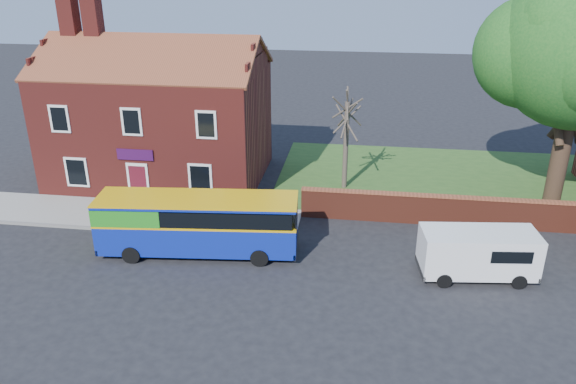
# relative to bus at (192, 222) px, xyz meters

# --- Properties ---
(ground) EXTENTS (120.00, 120.00, 0.00)m
(ground) POSITION_rel_bus_xyz_m (2.45, -2.48, -1.56)
(ground) COLOR black
(ground) RESTS_ON ground
(pavement) EXTENTS (18.00, 3.50, 0.12)m
(pavement) POSITION_rel_bus_xyz_m (-4.55, 3.27, -1.50)
(pavement) COLOR gray
(pavement) RESTS_ON ground
(kerb) EXTENTS (18.00, 0.15, 0.14)m
(kerb) POSITION_rel_bus_xyz_m (-4.55, 1.52, -1.49)
(kerb) COLOR slate
(kerb) RESTS_ON ground
(grass_strip) EXTENTS (26.00, 12.00, 0.04)m
(grass_strip) POSITION_rel_bus_xyz_m (15.45, 10.52, -1.54)
(grass_strip) COLOR #426B28
(grass_strip) RESTS_ON ground
(shop_building) EXTENTS (12.30, 8.13, 10.50)m
(shop_building) POSITION_rel_bus_xyz_m (-4.57, 9.02, 1.86)
(shop_building) COLOR maroon
(shop_building) RESTS_ON ground
(boundary_wall) EXTENTS (22.00, 0.38, 1.60)m
(boundary_wall) POSITION_rel_bus_xyz_m (15.45, 4.52, -0.74)
(boundary_wall) COLOR maroon
(boundary_wall) RESTS_ON ground
(bus) EXTENTS (9.12, 3.09, 2.73)m
(bus) POSITION_rel_bus_xyz_m (0.00, 0.00, 0.00)
(bus) COLOR #0E239C
(bus) RESTS_ON ground
(van_near) EXTENTS (4.95, 2.42, 2.09)m
(van_near) POSITION_rel_bus_xyz_m (12.49, -0.34, -0.39)
(van_near) COLOR white
(van_near) RESTS_ON ground
(bare_tree) EXTENTS (2.10, 2.50, 5.59)m
(bare_tree) POSITION_rel_bus_xyz_m (6.49, 8.69, 1.31)
(bare_tree) COLOR #4C4238
(bare_tree) RESTS_ON ground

